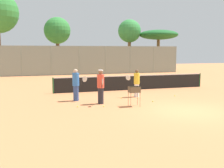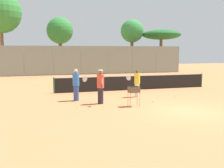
{
  "view_description": "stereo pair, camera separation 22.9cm",
  "coord_description": "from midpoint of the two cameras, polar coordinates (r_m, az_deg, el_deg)",
  "views": [
    {
      "loc": [
        -7.01,
        -10.55,
        2.85
      ],
      "look_at": [
        -2.77,
        3.3,
        1.0
      ],
      "focal_mm": 42.0,
      "sensor_mm": 36.0,
      "label": 1
    },
    {
      "loc": [
        -6.79,
        -10.61,
        2.85
      ],
      "look_at": [
        -2.77,
        3.3,
        1.0
      ],
      "focal_mm": 42.0,
      "sensor_mm": 36.0,
      "label": 2
    }
  ],
  "objects": [
    {
      "name": "back_fence",
      "position": [
        31.75,
        -3.57,
        5.19
      ],
      "size": [
        22.84,
        0.08,
        3.41
      ],
      "color": "gray",
      "rests_on": "ground_plane"
    },
    {
      "name": "tree_3",
      "position": [
        38.51,
        10.83,
        10.42
      ],
      "size": [
        5.53,
        5.53,
        5.8
      ],
      "color": "brown",
      "rests_on": "ground_plane"
    },
    {
      "name": "player_yellow_shirt",
      "position": [
        15.03,
        -7.39,
        -0.1
      ],
      "size": [
        0.82,
        0.62,
        1.82
      ],
      "rotation": [
        0.0,
        0.0,
        5.69
      ],
      "color": "#334C8C",
      "rests_on": "ground_plane"
    },
    {
      "name": "ground_plane",
      "position": [
        12.95,
        16.66,
        -5.74
      ],
      "size": [
        80.0,
        80.0,
        0.0
      ],
      "primitive_type": "plane",
      "color": "#D37F4C"
    },
    {
      "name": "player_white_outfit",
      "position": [
        16.21,
        5.86,
        0.24
      ],
      "size": [
        0.89,
        0.37,
        1.7
      ],
      "rotation": [
        0.0,
        0.0,
        2.89
      ],
      "color": "white",
      "rests_on": "ground_plane"
    },
    {
      "name": "ball_cart",
      "position": [
        13.45,
        5.27,
        -1.58
      ],
      "size": [
        0.56,
        0.41,
        1.02
      ],
      "color": "brown",
      "rests_on": "ground_plane"
    },
    {
      "name": "tree_1",
      "position": [
        36.05,
        -11.09,
        11.22
      ],
      "size": [
        3.49,
        3.49,
        7.24
      ],
      "color": "brown",
      "rests_on": "ground_plane"
    },
    {
      "name": "tennis_ball_0",
      "position": [
        13.46,
        -7.11,
        -4.86
      ],
      "size": [
        0.07,
        0.07,
        0.07
      ],
      "primitive_type": "sphere",
      "color": "#D1E54C",
      "rests_on": "ground_plane"
    },
    {
      "name": "tree_0",
      "position": [
        34.26,
        -22.94,
        14.08
      ],
      "size": [
        4.81,
        4.81,
        9.68
      ],
      "color": "brown",
      "rests_on": "ground_plane"
    },
    {
      "name": "tree_2",
      "position": [
        37.7,
        4.56,
        11.3
      ],
      "size": [
        3.23,
        3.23,
        7.21
      ],
      "color": "brown",
      "rests_on": "ground_plane"
    },
    {
      "name": "tennis_ball_3",
      "position": [
        14.83,
        9.32,
        -3.76
      ],
      "size": [
        0.07,
        0.07,
        0.07
      ],
      "primitive_type": "sphere",
      "color": "#D1E54C",
      "rests_on": "ground_plane"
    },
    {
      "name": "tennis_net",
      "position": [
        19.16,
        5.11,
        0.38
      ],
      "size": [
        11.51,
        0.1,
        1.07
      ],
      "color": "#26592D",
      "rests_on": "ground_plane"
    },
    {
      "name": "tennis_ball_4",
      "position": [
        13.45,
        -1.42,
        -4.81
      ],
      "size": [
        0.07,
        0.07,
        0.07
      ],
      "primitive_type": "sphere",
      "color": "#D1E54C",
      "rests_on": "ground_plane"
    },
    {
      "name": "player_red_cap",
      "position": [
        14.03,
        -2.05,
        -0.49
      ],
      "size": [
        0.38,
        0.94,
        1.84
      ],
      "rotation": [
        0.0,
        0.0,
        4.64
      ],
      "color": "#26262D",
      "rests_on": "ground_plane"
    },
    {
      "name": "tennis_ball_1",
      "position": [
        15.73,
        2.52,
        -3.05
      ],
      "size": [
        0.07,
        0.07,
        0.07
      ],
      "primitive_type": "sphere",
      "color": "#D1E54C",
      "rests_on": "ground_plane"
    },
    {
      "name": "tennis_ball_2",
      "position": [
        16.93,
        14.05,
        -2.52
      ],
      "size": [
        0.07,
        0.07,
        0.07
      ],
      "primitive_type": "sphere",
      "color": "#D1E54C",
      "rests_on": "ground_plane"
    },
    {
      "name": "parked_car",
      "position": [
        36.47,
        1.97,
        3.83
      ],
      "size": [
        4.2,
        1.7,
        1.6
      ],
      "color": "#232328",
      "rests_on": "ground_plane"
    }
  ]
}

